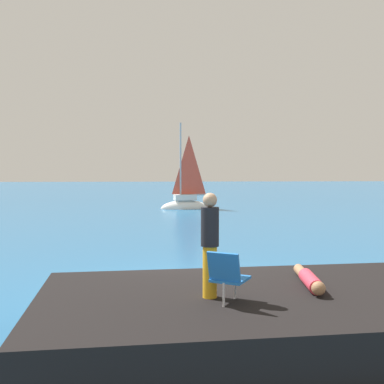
# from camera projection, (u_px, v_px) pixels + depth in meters

# --- Properties ---
(ground_plane) EXTENTS (160.00, 160.00, 0.00)m
(ground_plane) POSITION_uv_depth(u_px,v_px,m) (190.00, 288.00, 11.17)
(ground_plane) COLOR #236093
(shore_ledge) EXTENTS (8.18, 4.55, 0.84)m
(shore_ledge) POSITION_uv_depth(u_px,v_px,m) (285.00, 317.00, 7.64)
(shore_ledge) COLOR black
(shore_ledge) RESTS_ON ground
(boulder_seaward) EXTENTS (1.19, 1.10, 0.67)m
(boulder_seaward) POSITION_uv_depth(u_px,v_px,m) (356.00, 310.00, 9.43)
(boulder_seaward) COLOR black
(boulder_seaward) RESTS_ON ground
(boulder_inland) EXTENTS (1.91, 1.93, 1.05)m
(boulder_inland) POSITION_uv_depth(u_px,v_px,m) (242.00, 302.00, 10.02)
(boulder_inland) COLOR black
(boulder_inland) RESTS_ON ground
(sailboat_near) EXTENTS (3.53, 1.72, 6.42)m
(sailboat_near) POSITION_uv_depth(u_px,v_px,m) (185.00, 204.00, 32.27)
(sailboat_near) COLOR white
(sailboat_near) RESTS_ON ground
(person_sunbather) EXTENTS (0.36, 1.76, 0.25)m
(person_sunbather) POSITION_uv_depth(u_px,v_px,m) (309.00, 279.00, 7.98)
(person_sunbather) COLOR #DB384C
(person_sunbather) RESTS_ON shore_ledge
(person_standing) EXTENTS (0.28, 0.28, 1.62)m
(person_standing) POSITION_uv_depth(u_px,v_px,m) (210.00, 242.00, 7.26)
(person_standing) COLOR gold
(person_standing) RESTS_ON shore_ledge
(beach_chair) EXTENTS (0.71, 0.75, 0.80)m
(beach_chair) POSITION_uv_depth(u_px,v_px,m) (227.00, 274.00, 6.92)
(beach_chair) COLOR blue
(beach_chair) RESTS_ON shore_ledge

